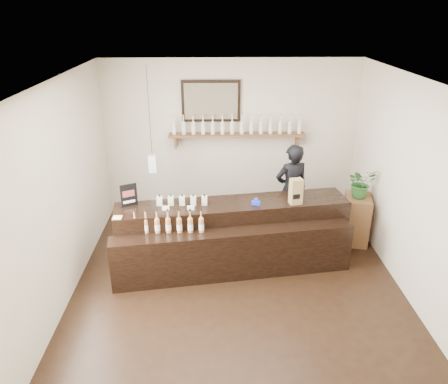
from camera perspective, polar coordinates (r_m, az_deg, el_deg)
name	(u,v)px	position (r m, az deg, el deg)	size (l,w,h in m)	color
ground	(237,286)	(6.24, 1.77, -12.11)	(5.00, 5.00, 0.00)	black
room_shell	(239,171)	(5.43, 1.98, 2.71)	(5.00, 5.00, 5.00)	beige
back_wall_decor	(223,121)	(7.68, -0.09, 9.26)	(2.66, 0.96, 1.69)	brown
counter	(232,237)	(6.48, 1.11, -5.94)	(3.47, 1.39, 1.11)	black
promo_sign	(129,195)	(6.34, -12.32, -0.41)	(0.22, 0.12, 0.33)	black
paper_bag	(296,191)	(6.35, 9.37, 0.08)	(0.20, 0.17, 0.38)	olive
tape_dispenser	(256,202)	(6.29, 4.19, -1.35)	(0.13, 0.08, 0.11)	#1B32C3
side_cabinet	(356,219)	(7.44, 16.88, -3.41)	(0.51, 0.62, 0.79)	brown
potted_plant	(361,183)	(7.19, 17.46, 1.15)	(0.44, 0.38, 0.48)	#285B24
shopkeeper	(291,184)	(7.28, 8.80, 1.01)	(0.65, 0.43, 1.78)	black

